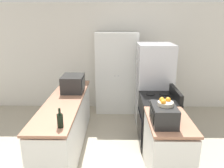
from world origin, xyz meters
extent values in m
cube|color=silver|center=(0.00, 3.19, 1.30)|extent=(7.00, 0.06, 2.60)
cube|color=silver|center=(-0.82, 1.31, 0.41)|extent=(0.58, 2.37, 0.82)
cube|color=#9E6B51|center=(-0.82, 1.31, 0.87)|extent=(0.60, 2.42, 0.04)
cube|color=silver|center=(0.82, 0.57, 0.41)|extent=(0.58, 0.91, 0.82)
cube|color=#9E6B51|center=(0.82, 0.57, 0.87)|extent=(0.60, 0.93, 0.04)
cube|color=silver|center=(0.09, 2.90, 0.97)|extent=(0.99, 0.47, 1.93)
sphere|color=#B2B2B7|center=(0.05, 2.65, 0.97)|extent=(0.03, 0.03, 0.03)
sphere|color=#B2B2B7|center=(0.13, 2.65, 0.97)|extent=(0.03, 0.03, 0.03)
cube|color=black|center=(0.84, 1.43, 0.45)|extent=(0.64, 0.76, 0.89)
cube|color=black|center=(0.51, 1.43, 0.33)|extent=(0.02, 0.67, 0.49)
cube|color=black|center=(1.13, 1.43, 0.97)|extent=(0.06, 0.73, 0.16)
cylinder|color=black|center=(0.71, 1.25, 0.90)|extent=(0.17, 0.17, 0.01)
cylinder|color=black|center=(0.71, 1.62, 0.90)|extent=(0.17, 0.17, 0.01)
cylinder|color=black|center=(0.97, 1.25, 0.90)|extent=(0.17, 0.17, 0.01)
cylinder|color=black|center=(0.97, 1.62, 0.90)|extent=(0.17, 0.17, 0.01)
cube|color=#B7B7BC|center=(0.88, 2.22, 0.88)|extent=(0.71, 0.72, 1.75)
cylinder|color=gray|center=(0.50, 2.02, 0.96)|extent=(0.02, 0.02, 0.96)
cube|color=black|center=(-0.75, 1.78, 1.05)|extent=(0.40, 0.50, 0.31)
cube|color=black|center=(-0.55, 1.74, 1.05)|extent=(0.01, 0.31, 0.22)
cylinder|color=black|center=(-0.65, 0.33, 0.98)|extent=(0.08, 0.08, 0.18)
cylinder|color=black|center=(-0.65, 0.33, 1.11)|extent=(0.03, 0.03, 0.08)
cube|color=black|center=(0.71, 0.44, 1.02)|extent=(0.31, 0.44, 0.26)
cube|color=black|center=(0.55, 0.44, 1.02)|extent=(0.01, 0.31, 0.15)
cylinder|color=#B2A893|center=(0.72, 0.46, 1.17)|extent=(0.21, 0.21, 0.05)
sphere|color=orange|center=(0.76, 0.50, 1.21)|extent=(0.07, 0.07, 0.07)
sphere|color=orange|center=(0.68, 0.50, 1.21)|extent=(0.07, 0.07, 0.07)
sphere|color=orange|center=(0.68, 0.42, 1.21)|extent=(0.07, 0.07, 0.07)
camera|label=1|loc=(0.06, -2.21, 2.25)|focal=35.00mm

